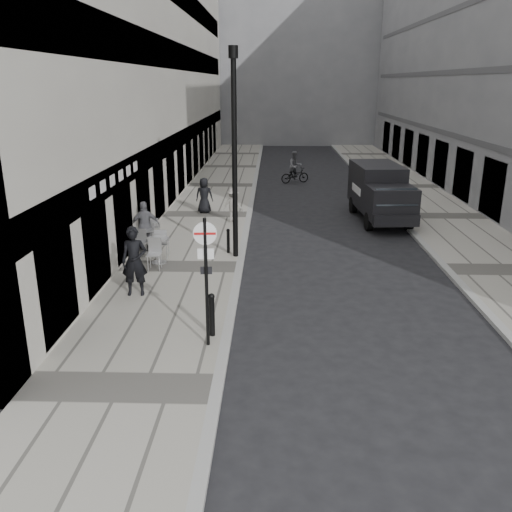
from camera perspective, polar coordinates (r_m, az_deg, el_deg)
The scene contains 18 objects.
ground at distance 9.30m, azimuth -5.94°, elevation -23.06°, with size 120.00×120.00×0.00m, color black.
sidewalk at distance 25.86m, azimuth -5.19°, elevation 4.30°, with size 4.00×60.00×0.12m, color gray.
far_sidewalk at distance 26.86m, azimuth 18.86°, elevation 3.92°, with size 4.00×60.00×0.12m, color gray.
building_left at distance 32.38m, azimuth -11.84°, elevation 22.66°, with size 4.00×45.00×18.00m, color beige.
building_far at distance 63.15m, azimuth 2.29°, elevation 22.28°, with size 24.00×16.00×22.00m, color gray.
walking_man at distance 16.02m, azimuth -12.68°, elevation -0.55°, with size 0.75×0.49×2.05m, color black.
sign_post at distance 12.33m, azimuth -5.29°, elevation -1.00°, with size 0.53×0.10×3.10m.
lamppost at distance 18.65m, azimuth -2.29°, elevation 11.61°, with size 0.32×0.32×7.08m.
bollard_near at distance 13.33m, azimuth -4.66°, elevation -6.32°, with size 0.14×0.14×1.03m, color black.
bollard_far at distance 19.73m, azimuth -2.94°, elevation 1.52°, with size 0.11×0.11×0.85m, color black.
panel_van at distance 25.43m, azimuth 12.90°, elevation 6.78°, with size 2.28×5.39×2.48m.
cyclist at distance 34.52m, azimuth 4.12°, elevation 8.95°, with size 1.95×1.27×1.99m.
pedestrian_a at distance 20.46m, azimuth -11.60°, elevation 3.18°, with size 1.06×0.44×1.82m, color #5C5C61.
pedestrian_b at distance 24.09m, azimuth -2.43°, elevation 5.36°, with size 0.99×0.57×1.53m, color gray.
pedestrian_c at distance 25.94m, azimuth -5.47°, elevation 6.37°, with size 0.82×0.53×1.68m, color black.
cafe_table_near at distance 18.87m, azimuth -10.25°, elevation 0.81°, with size 0.80×1.81×1.03m.
cafe_table_mid at distance 21.67m, azimuth -10.84°, elevation 2.66°, with size 0.62×1.40×0.80m.
cafe_table_far at distance 20.30m, azimuth -11.70°, elevation 1.83°, with size 0.75×1.69×0.96m.
Camera 1 is at (1.10, -6.96, 6.07)m, focal length 38.00 mm.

